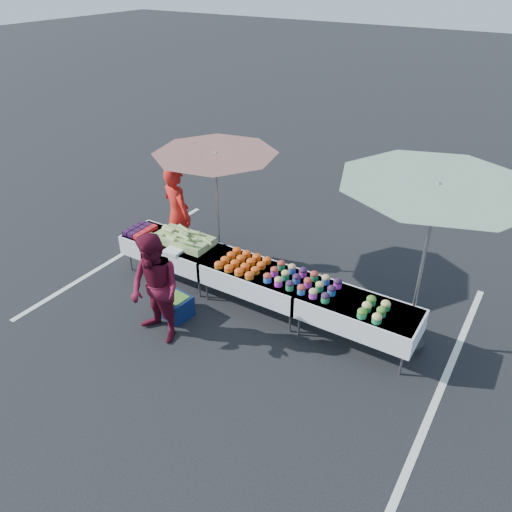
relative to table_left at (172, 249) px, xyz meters
The scene contains 17 objects.
ground 1.89m from the table_left, ahead, with size 80.00×80.00×0.00m, color black.
stripe_left 1.52m from the table_left, behind, with size 0.10×5.00×0.00m, color silver.
stripe_right 5.03m from the table_left, ahead, with size 0.10×5.00×0.00m, color silver.
table_left is the anchor object (origin of this frame).
table_center 1.80m from the table_left, ahead, with size 1.86×0.81×0.75m.
table_right 3.60m from the table_left, ahead, with size 1.86×0.81×0.75m.
berry_punnets 0.74m from the table_left, behind, with size 0.40×0.54×0.08m.
corn_pile 0.35m from the table_left, 10.64° to the left, with size 1.16×0.57×0.26m.
plastic_bags 0.47m from the table_left, 45.00° to the right, with size 0.30×0.25×0.05m, color white.
carrot_bowls 1.57m from the table_left, ahead, with size 0.75×0.69×0.11m.
potato_cups 2.66m from the table_left, ahead, with size 1.14×0.58×0.16m.
bean_baskets 3.87m from the table_left, ahead, with size 0.36×0.50×0.15m.
vendor 0.73m from the table_left, 118.11° to the left, with size 0.70×0.46×1.91m, color red.
customer 1.77m from the table_left, 57.21° to the right, with size 0.87×0.68×1.79m, color #5A0D21.
umbrella_left 1.74m from the table_left, 59.55° to the left, with size 2.60×2.60×2.27m.
umbrella_right 4.70m from the table_left, ahead, with size 2.79×2.79×2.70m.
storage_bin 1.26m from the table_left, 50.49° to the right, with size 0.62×0.48×0.38m.
Camera 1 is at (3.66, -5.85, 5.17)m, focal length 35.00 mm.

